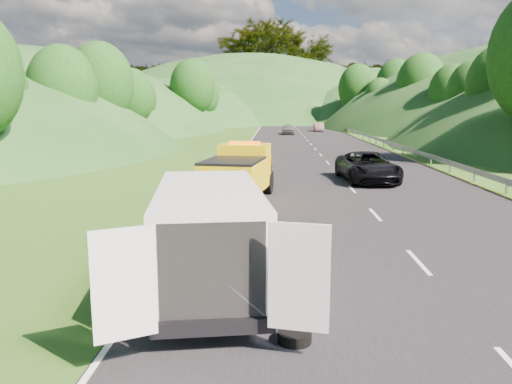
{
  "coord_description": "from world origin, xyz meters",
  "views": [
    {
      "loc": [
        -0.94,
        -15.28,
        4.25
      ],
      "look_at": [
        -1.6,
        1.66,
        1.3
      ],
      "focal_mm": 35.0,
      "sensor_mm": 36.0,
      "label": 1
    }
  ],
  "objects_px": {
    "white_van": "(209,232)",
    "suitcase": "(153,225)",
    "tow_truck": "(239,173)",
    "woman": "(192,237)",
    "worker": "(226,310)",
    "spare_tire": "(294,343)",
    "passing_suv": "(367,181)",
    "child": "(240,240)"
  },
  "relations": [
    {
      "from": "worker",
      "to": "passing_suv",
      "type": "relative_size",
      "value": 0.27
    },
    {
      "from": "woman",
      "to": "tow_truck",
      "type": "bearing_deg",
      "value": 2.37
    },
    {
      "from": "woman",
      "to": "passing_suv",
      "type": "bearing_deg",
      "value": -20.2
    },
    {
      "from": "tow_truck",
      "to": "suitcase",
      "type": "height_order",
      "value": "tow_truck"
    },
    {
      "from": "white_van",
      "to": "child",
      "type": "xyz_separation_m",
      "value": [
        0.41,
        4.44,
        -1.39
      ]
    },
    {
      "from": "child",
      "to": "white_van",
      "type": "bearing_deg",
      "value": -59.41
    },
    {
      "from": "suitcase",
      "to": "passing_suv",
      "type": "bearing_deg",
      "value": 52.16
    },
    {
      "from": "worker",
      "to": "spare_tire",
      "type": "xyz_separation_m",
      "value": [
        1.39,
        -1.42,
        0.0
      ]
    },
    {
      "from": "suitcase",
      "to": "passing_suv",
      "type": "xyz_separation_m",
      "value": [
        9.31,
        11.98,
        -0.27
      ]
    },
    {
      "from": "woman",
      "to": "spare_tire",
      "type": "bearing_deg",
      "value": -144.84
    },
    {
      "from": "tow_truck",
      "to": "spare_tire",
      "type": "height_order",
      "value": "tow_truck"
    },
    {
      "from": "tow_truck",
      "to": "spare_tire",
      "type": "relative_size",
      "value": 10.15
    },
    {
      "from": "worker",
      "to": "tow_truck",
      "type": "bearing_deg",
      "value": 61.24
    },
    {
      "from": "spare_tire",
      "to": "passing_suv",
      "type": "height_order",
      "value": "passing_suv"
    },
    {
      "from": "white_van",
      "to": "spare_tire",
      "type": "height_order",
      "value": "white_van"
    },
    {
      "from": "tow_truck",
      "to": "passing_suv",
      "type": "xyz_separation_m",
      "value": [
        6.8,
        6.11,
        -1.28
      ]
    },
    {
      "from": "worker",
      "to": "suitcase",
      "type": "distance_m",
      "value": 6.99
    },
    {
      "from": "suitcase",
      "to": "spare_tire",
      "type": "xyz_separation_m",
      "value": [
        4.47,
        -7.69,
        -0.27
      ]
    },
    {
      "from": "woman",
      "to": "passing_suv",
      "type": "xyz_separation_m",
      "value": [
        7.9,
        12.43,
        0.0
      ]
    },
    {
      "from": "white_van",
      "to": "woman",
      "type": "relative_size",
      "value": 4.29
    },
    {
      "from": "worker",
      "to": "suitcase",
      "type": "height_order",
      "value": "worker"
    },
    {
      "from": "tow_truck",
      "to": "woman",
      "type": "xyz_separation_m",
      "value": [
        -1.1,
        -6.31,
        -1.28
      ]
    },
    {
      "from": "tow_truck",
      "to": "spare_tire",
      "type": "xyz_separation_m",
      "value": [
        1.97,
        -13.56,
        -1.28
      ]
    },
    {
      "from": "child",
      "to": "passing_suv",
      "type": "xyz_separation_m",
      "value": [
        6.3,
        12.67,
        0.0
      ]
    },
    {
      "from": "child",
      "to": "worker",
      "type": "bearing_deg",
      "value": -53.3
    },
    {
      "from": "white_van",
      "to": "worker",
      "type": "distance_m",
      "value": 1.86
    },
    {
      "from": "tow_truck",
      "to": "suitcase",
      "type": "bearing_deg",
      "value": -104.6
    },
    {
      "from": "white_van",
      "to": "suitcase",
      "type": "bearing_deg",
      "value": 108.02
    },
    {
      "from": "child",
      "to": "passing_suv",
      "type": "height_order",
      "value": "passing_suv"
    },
    {
      "from": "suitcase",
      "to": "white_van",
      "type": "bearing_deg",
      "value": -63.23
    },
    {
      "from": "tow_truck",
      "to": "child",
      "type": "height_order",
      "value": "tow_truck"
    },
    {
      "from": "white_van",
      "to": "child",
      "type": "height_order",
      "value": "white_van"
    },
    {
      "from": "passing_suv",
      "to": "child",
      "type": "bearing_deg",
      "value": -120.91
    },
    {
      "from": "child",
      "to": "worker",
      "type": "height_order",
      "value": "worker"
    },
    {
      "from": "child",
      "to": "suitcase",
      "type": "xyz_separation_m",
      "value": [
        -3.0,
        0.69,
        0.27
      ]
    },
    {
      "from": "woman",
      "to": "child",
      "type": "bearing_deg",
      "value": -86.53
    },
    {
      "from": "woman",
      "to": "spare_tire",
      "type": "xyz_separation_m",
      "value": [
        3.06,
        -7.24,
        0.0
      ]
    },
    {
      "from": "spare_tire",
      "to": "worker",
      "type": "bearing_deg",
      "value": 134.37
    },
    {
      "from": "child",
      "to": "woman",
      "type": "bearing_deg",
      "value": -152.87
    },
    {
      "from": "tow_truck",
      "to": "white_van",
      "type": "height_order",
      "value": "tow_truck"
    },
    {
      "from": "passing_suv",
      "to": "white_van",
      "type": "bearing_deg",
      "value": -115.89
    },
    {
      "from": "spare_tire",
      "to": "passing_suv",
      "type": "distance_m",
      "value": 20.25
    }
  ]
}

